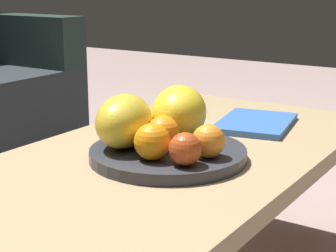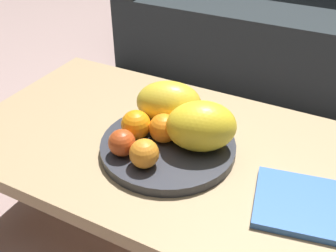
{
  "view_description": "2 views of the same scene",
  "coord_description": "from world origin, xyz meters",
  "px_view_note": "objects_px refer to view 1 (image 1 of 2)",
  "views": [
    {
      "loc": [
        -1.01,
        -0.66,
        0.76
      ],
      "look_at": [
        -0.05,
        -0.03,
        0.46
      ],
      "focal_mm": 59.43,
      "sensor_mm": 36.0,
      "label": 1
    },
    {
      "loc": [
        0.31,
        -0.73,
        1.01
      ],
      "look_at": [
        -0.05,
        -0.03,
        0.46
      ],
      "focal_mm": 41.84,
      "sensor_mm": 36.0,
      "label": 2
    }
  ],
  "objects_px": {
    "melon_smaller_beside": "(124,121)",
    "orange_right": "(152,142)",
    "melon_large_front": "(179,112)",
    "fruit_bowl": "(168,154)",
    "apple_right": "(185,149)",
    "coffee_table": "(169,168)",
    "orange_left": "(163,133)",
    "magazine": "(256,123)",
    "banana_bunch": "(142,130)",
    "orange_front": "(208,141)"
  },
  "relations": [
    {
      "from": "orange_right",
      "to": "apple_right",
      "type": "distance_m",
      "value": 0.07
    },
    {
      "from": "melon_smaller_beside",
      "to": "orange_right",
      "type": "height_order",
      "value": "melon_smaller_beside"
    },
    {
      "from": "melon_smaller_beside",
      "to": "apple_right",
      "type": "relative_size",
      "value": 2.6
    },
    {
      "from": "coffee_table",
      "to": "melon_large_front",
      "type": "distance_m",
      "value": 0.13
    },
    {
      "from": "orange_left",
      "to": "apple_right",
      "type": "distance_m",
      "value": 0.11
    },
    {
      "from": "melon_large_front",
      "to": "apple_right",
      "type": "distance_m",
      "value": 0.19
    },
    {
      "from": "orange_front",
      "to": "orange_right",
      "type": "distance_m",
      "value": 0.11
    },
    {
      "from": "melon_large_front",
      "to": "magazine",
      "type": "xyz_separation_m",
      "value": [
        0.29,
        -0.06,
        -0.08
      ]
    },
    {
      "from": "melon_large_front",
      "to": "orange_front",
      "type": "distance_m",
      "value": 0.15
    },
    {
      "from": "orange_left",
      "to": "apple_right",
      "type": "height_order",
      "value": "orange_left"
    },
    {
      "from": "orange_front",
      "to": "orange_right",
      "type": "xyz_separation_m",
      "value": [
        -0.07,
        0.09,
        0.0
      ]
    },
    {
      "from": "melon_large_front",
      "to": "magazine",
      "type": "bearing_deg",
      "value": -11.42
    },
    {
      "from": "coffee_table",
      "to": "orange_right",
      "type": "distance_m",
      "value": 0.17
    },
    {
      "from": "melon_large_front",
      "to": "apple_right",
      "type": "xyz_separation_m",
      "value": [
        -0.15,
        -0.11,
        -0.03
      ]
    },
    {
      "from": "melon_smaller_beside",
      "to": "orange_left",
      "type": "height_order",
      "value": "melon_smaller_beside"
    },
    {
      "from": "fruit_bowl",
      "to": "orange_left",
      "type": "distance_m",
      "value": 0.05
    },
    {
      "from": "orange_front",
      "to": "apple_right",
      "type": "height_order",
      "value": "orange_front"
    },
    {
      "from": "melon_smaller_beside",
      "to": "melon_large_front",
      "type": "bearing_deg",
      "value": -28.21
    },
    {
      "from": "orange_front",
      "to": "banana_bunch",
      "type": "bearing_deg",
      "value": 86.6
    },
    {
      "from": "fruit_bowl",
      "to": "apple_right",
      "type": "bearing_deg",
      "value": -130.06
    },
    {
      "from": "orange_front",
      "to": "coffee_table",
      "type": "bearing_deg",
      "value": 66.81
    },
    {
      "from": "orange_right",
      "to": "magazine",
      "type": "distance_m",
      "value": 0.46
    },
    {
      "from": "melon_smaller_beside",
      "to": "orange_front",
      "type": "height_order",
      "value": "melon_smaller_beside"
    },
    {
      "from": "banana_bunch",
      "to": "magazine",
      "type": "distance_m",
      "value": 0.39
    },
    {
      "from": "coffee_table",
      "to": "melon_smaller_beside",
      "type": "xyz_separation_m",
      "value": [
        -0.09,
        0.06,
        0.12
      ]
    },
    {
      "from": "coffee_table",
      "to": "melon_smaller_beside",
      "type": "distance_m",
      "value": 0.16
    },
    {
      "from": "fruit_bowl",
      "to": "apple_right",
      "type": "height_order",
      "value": "apple_right"
    },
    {
      "from": "coffee_table",
      "to": "apple_right",
      "type": "bearing_deg",
      "value": -136.44
    },
    {
      "from": "fruit_bowl",
      "to": "melon_smaller_beside",
      "type": "distance_m",
      "value": 0.12
    },
    {
      "from": "orange_right",
      "to": "banana_bunch",
      "type": "height_order",
      "value": "orange_right"
    },
    {
      "from": "orange_left",
      "to": "orange_right",
      "type": "bearing_deg",
      "value": -164.08
    },
    {
      "from": "coffee_table",
      "to": "orange_right",
      "type": "bearing_deg",
      "value": -161.21
    },
    {
      "from": "coffee_table",
      "to": "melon_smaller_beside",
      "type": "relative_size",
      "value": 7.11
    },
    {
      "from": "melon_smaller_beside",
      "to": "orange_left",
      "type": "xyz_separation_m",
      "value": [
        0.03,
        -0.08,
        -0.02
      ]
    },
    {
      "from": "melon_large_front",
      "to": "melon_smaller_beside",
      "type": "bearing_deg",
      "value": 151.79
    },
    {
      "from": "fruit_bowl",
      "to": "melon_smaller_beside",
      "type": "bearing_deg",
      "value": 116.15
    },
    {
      "from": "orange_right",
      "to": "banana_bunch",
      "type": "bearing_deg",
      "value": 45.8
    },
    {
      "from": "coffee_table",
      "to": "apple_right",
      "type": "distance_m",
      "value": 0.2
    },
    {
      "from": "melon_large_front",
      "to": "orange_left",
      "type": "distance_m",
      "value": 0.1
    },
    {
      "from": "melon_smaller_beside",
      "to": "orange_front",
      "type": "distance_m",
      "value": 0.19
    },
    {
      "from": "orange_right",
      "to": "coffee_table",
      "type": "bearing_deg",
      "value": 18.79
    },
    {
      "from": "apple_right",
      "to": "coffee_table",
      "type": "bearing_deg",
      "value": 43.56
    },
    {
      "from": "melon_smaller_beside",
      "to": "banana_bunch",
      "type": "distance_m",
      "value": 0.05
    },
    {
      "from": "melon_large_front",
      "to": "fruit_bowl",
      "type": "bearing_deg",
      "value": -164.91
    },
    {
      "from": "apple_right",
      "to": "banana_bunch",
      "type": "relative_size",
      "value": 0.41
    },
    {
      "from": "orange_left",
      "to": "orange_right",
      "type": "distance_m",
      "value": 0.07
    },
    {
      "from": "melon_smaller_beside",
      "to": "orange_right",
      "type": "bearing_deg",
      "value": -111.44
    },
    {
      "from": "orange_front",
      "to": "fruit_bowl",
      "type": "bearing_deg",
      "value": 85.82
    },
    {
      "from": "magazine",
      "to": "orange_front",
      "type": "bearing_deg",
      "value": 178.95
    },
    {
      "from": "apple_right",
      "to": "magazine",
      "type": "xyz_separation_m",
      "value": [
        0.45,
        0.05,
        -0.05
      ]
    }
  ]
}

